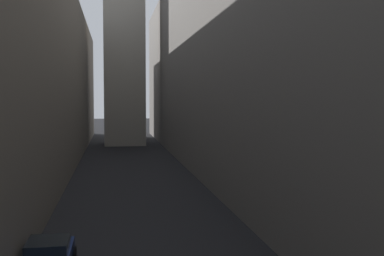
{
  "coord_description": "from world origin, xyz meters",
  "views": [
    {
      "loc": [
        -1.77,
        2.95,
        7.04
      ],
      "look_at": [
        0.0,
        14.16,
        6.37
      ],
      "focal_mm": 46.9,
      "sensor_mm": 36.0,
      "label": 1
    }
  ],
  "objects": [
    {
      "name": "ground_plane",
      "position": [
        0.0,
        48.0,
        0.0
      ],
      "size": [
        264.0,
        264.0,
        0.0
      ],
      "primitive_type": "plane",
      "color": "black"
    },
    {
      "name": "building_block_right",
      "position": [
        13.17,
        50.0,
        11.19
      ],
      "size": [
        15.34,
        108.0,
        22.37
      ],
      "primitive_type": "cube",
      "color": "slate",
      "rests_on": "ground"
    },
    {
      "name": "parked_car_left_far",
      "position": [
        -4.4,
        23.37,
        0.7
      ],
      "size": [
        1.98,
        4.55,
        1.36
      ],
      "rotation": [
        0.0,
        0.0,
        1.57
      ],
      "color": "navy",
      "rests_on": "ground"
    }
  ]
}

